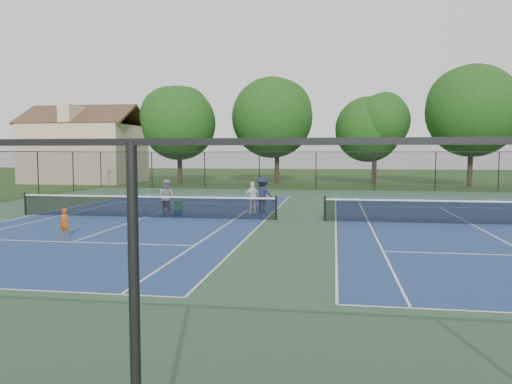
% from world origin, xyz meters
% --- Properties ---
extents(ground, '(140.00, 140.00, 0.00)m').
position_xyz_m(ground, '(0.00, 0.00, 0.00)').
color(ground, '#234716').
rests_on(ground, ground).
extents(court_pad, '(36.00, 36.00, 0.01)m').
position_xyz_m(court_pad, '(0.00, 0.00, 0.00)').
color(court_pad, '#2F543B').
rests_on(court_pad, ground).
extents(tennis_court_left, '(12.00, 23.83, 1.07)m').
position_xyz_m(tennis_court_left, '(-7.00, 0.00, 0.10)').
color(tennis_court_left, navy).
rests_on(tennis_court_left, ground).
extents(tennis_court_right, '(12.00, 23.83, 1.07)m').
position_xyz_m(tennis_court_right, '(7.00, 0.00, 0.10)').
color(tennis_court_right, navy).
rests_on(tennis_court_right, ground).
extents(perimeter_fence, '(36.08, 36.08, 3.02)m').
position_xyz_m(perimeter_fence, '(0.00, 0.00, 1.60)').
color(perimeter_fence, black).
rests_on(perimeter_fence, ground).
extents(tree_back_a, '(6.80, 6.80, 9.15)m').
position_xyz_m(tree_back_a, '(-13.00, 24.00, 6.04)').
color(tree_back_a, '#2D2116').
rests_on(tree_back_a, ground).
extents(tree_back_b, '(7.60, 7.60, 10.03)m').
position_xyz_m(tree_back_b, '(-4.00, 26.00, 6.60)').
color(tree_back_b, '#2D2116').
rests_on(tree_back_b, ground).
extents(tree_back_c, '(6.00, 6.00, 8.40)m').
position_xyz_m(tree_back_c, '(5.00, 25.00, 5.48)').
color(tree_back_c, '#2D2116').
rests_on(tree_back_c, ground).
extents(tree_back_d, '(7.80, 7.80, 10.37)m').
position_xyz_m(tree_back_d, '(13.00, 24.00, 6.82)').
color(tree_back_d, '#2D2116').
rests_on(tree_back_d, ground).
extents(clapboard_house, '(10.80, 8.10, 7.65)m').
position_xyz_m(clapboard_house, '(-23.00, 25.00, 3.09)').
color(clapboard_house, tan).
rests_on(clapboard_house, ground).
extents(child_player, '(0.38, 0.27, 0.99)m').
position_xyz_m(child_player, '(-7.84, -5.40, 0.49)').
color(child_player, '#CD530D').
rests_on(child_player, ground).
extents(instructor, '(0.98, 0.86, 1.69)m').
position_xyz_m(instructor, '(-6.29, 0.80, 0.85)').
color(instructor, '#9B9A9D').
rests_on(instructor, ground).
extents(bystander_a, '(0.97, 0.77, 1.54)m').
position_xyz_m(bystander_a, '(-2.44, 2.22, 0.77)').
color(bystander_a, white).
rests_on(bystander_a, ground).
extents(bystander_b, '(1.26, 0.87, 1.78)m').
position_xyz_m(bystander_b, '(-1.99, 2.44, 0.89)').
color(bystander_b, '#1B1D3B').
rests_on(bystander_b, ground).
extents(ball_crate, '(0.45, 0.41, 0.29)m').
position_xyz_m(ball_crate, '(-5.69, 0.71, 0.14)').
color(ball_crate, navy).
rests_on(ball_crate, ground).
extents(ball_hopper, '(0.38, 0.33, 0.41)m').
position_xyz_m(ball_hopper, '(-5.69, 0.71, 0.49)').
color(ball_hopper, green).
rests_on(ball_hopper, ball_crate).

